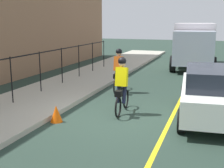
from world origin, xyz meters
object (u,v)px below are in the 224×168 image
object	(u,v)px
traffic_cone_far	(56,114)
cyclist_lead	(119,71)
box_truck_background	(194,43)
cyclist_follow	(122,86)
patrol_sedan	(213,92)
traffic_cone_near	(120,78)

from	to	relation	value
traffic_cone_far	cyclist_lead	bearing A→B (deg)	-7.67
box_truck_background	cyclist_follow	bearing A→B (deg)	-10.43
box_truck_background	traffic_cone_far	distance (m)	13.05
patrol_sedan	traffic_cone_far	world-z (taller)	patrol_sedan
cyclist_follow	traffic_cone_far	distance (m)	2.23
cyclist_follow	traffic_cone_far	size ratio (longest dim) A/B	3.67
patrol_sedan	traffic_cone_near	xyz separation A→B (m)	(4.29, 4.31, -0.58)
cyclist_lead	traffic_cone_far	world-z (taller)	cyclist_lead
cyclist_lead	traffic_cone_near	world-z (taller)	cyclist_lead
patrol_sedan	traffic_cone_near	world-z (taller)	patrol_sedan
traffic_cone_far	cyclist_follow	bearing A→B (deg)	-47.48
traffic_cone_near	traffic_cone_far	xyz separation A→B (m)	(-6.15, 0.00, 0.01)
traffic_cone_near	patrol_sedan	bearing A→B (deg)	-134.88
cyclist_follow	traffic_cone_near	size ratio (longest dim) A/B	3.75
cyclist_lead	cyclist_follow	distance (m)	2.95
cyclist_lead	patrol_sedan	world-z (taller)	cyclist_lead
cyclist_lead	box_truck_background	distance (m)	8.79
cyclist_lead	traffic_cone_far	distance (m)	4.30
cyclist_lead	traffic_cone_near	bearing A→B (deg)	12.76
cyclist_follow	box_truck_background	world-z (taller)	box_truck_background
cyclist_lead	box_truck_background	bearing A→B (deg)	-19.21
cyclist_lead	cyclist_follow	world-z (taller)	same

